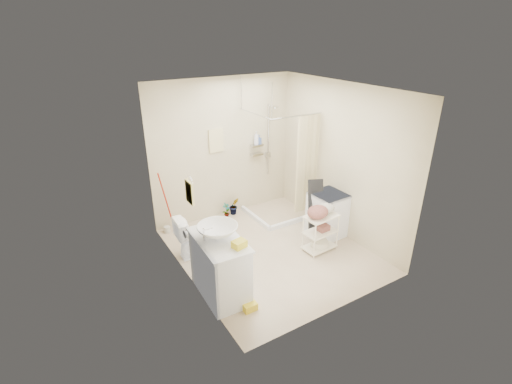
# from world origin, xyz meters

# --- Properties ---
(floor) EXTENTS (3.20, 3.20, 0.00)m
(floor) POSITION_xyz_m (0.00, 0.00, 0.00)
(floor) COLOR beige
(floor) RESTS_ON ground
(ceiling) EXTENTS (2.80, 3.20, 0.04)m
(ceiling) POSITION_xyz_m (0.00, 0.00, 2.60)
(ceiling) COLOR silver
(ceiling) RESTS_ON ground
(wall_back) EXTENTS (2.80, 0.04, 2.60)m
(wall_back) POSITION_xyz_m (0.00, 1.60, 1.30)
(wall_back) COLOR beige
(wall_back) RESTS_ON ground
(wall_front) EXTENTS (2.80, 0.04, 2.60)m
(wall_front) POSITION_xyz_m (0.00, -1.60, 1.30)
(wall_front) COLOR beige
(wall_front) RESTS_ON ground
(wall_left) EXTENTS (0.04, 3.20, 2.60)m
(wall_left) POSITION_xyz_m (-1.40, 0.00, 1.30)
(wall_left) COLOR beige
(wall_left) RESTS_ON ground
(wall_right) EXTENTS (0.04, 3.20, 2.60)m
(wall_right) POSITION_xyz_m (1.40, 0.00, 1.30)
(wall_right) COLOR beige
(wall_right) RESTS_ON ground
(vanity) EXTENTS (0.59, 1.00, 0.86)m
(vanity) POSITION_xyz_m (-1.16, -0.53, 0.43)
(vanity) COLOR silver
(vanity) RESTS_ON ground
(sink) EXTENTS (0.53, 0.53, 0.18)m
(sink) POSITION_xyz_m (-1.15, -0.49, 0.96)
(sink) COLOR white
(sink) RESTS_ON vanity
(counter_basket) EXTENTS (0.19, 0.16, 0.09)m
(counter_basket) POSITION_xyz_m (-1.03, -0.84, 0.91)
(counter_basket) COLOR gold
(counter_basket) RESTS_ON vanity
(floor_basket) EXTENTS (0.27, 0.21, 0.14)m
(floor_basket) POSITION_xyz_m (-0.99, -1.02, 0.07)
(floor_basket) COLOR yellow
(floor_basket) RESTS_ON ground
(toilet) EXTENTS (0.69, 0.42, 0.69)m
(toilet) POSITION_xyz_m (-1.04, 0.54, 0.34)
(toilet) COLOR white
(toilet) RESTS_ON ground
(mop) EXTENTS (0.14, 0.14, 1.18)m
(mop) POSITION_xyz_m (-1.25, 1.46, 0.59)
(mop) COLOR #A21705
(mop) RESTS_ON ground
(potted_plant_a) EXTENTS (0.19, 0.17, 0.31)m
(potted_plant_a) POSITION_xyz_m (-0.08, 1.40, 0.15)
(potted_plant_a) COLOR brown
(potted_plant_a) RESTS_ON ground
(potted_plant_b) EXTENTS (0.21, 0.18, 0.35)m
(potted_plant_b) POSITION_xyz_m (0.12, 1.47, 0.17)
(potted_plant_b) COLOR #9C5C2F
(potted_plant_b) RESTS_ON ground
(hanging_towel) EXTENTS (0.28, 0.03, 0.42)m
(hanging_towel) POSITION_xyz_m (-0.15, 1.58, 1.50)
(hanging_towel) COLOR beige
(hanging_towel) RESTS_ON wall_back
(towel_ring) EXTENTS (0.04, 0.22, 0.34)m
(towel_ring) POSITION_xyz_m (-1.38, -0.20, 1.47)
(towel_ring) COLOR #FEF095
(towel_ring) RESTS_ON wall_left
(tp_holder) EXTENTS (0.08, 0.12, 0.14)m
(tp_holder) POSITION_xyz_m (-1.36, 0.05, 0.72)
(tp_holder) COLOR white
(tp_holder) RESTS_ON wall_left
(shower) EXTENTS (1.10, 1.10, 2.10)m
(shower) POSITION_xyz_m (0.85, 1.05, 1.05)
(shower) COLOR white
(shower) RESTS_ON ground
(shampoo_bottle_a) EXTENTS (0.12, 0.12, 0.25)m
(shampoo_bottle_a) POSITION_xyz_m (0.65, 1.51, 1.44)
(shampoo_bottle_a) COLOR silver
(shampoo_bottle_a) RESTS_ON shower
(shampoo_bottle_b) EXTENTS (0.10, 0.10, 0.18)m
(shampoo_bottle_b) POSITION_xyz_m (0.71, 1.52, 1.41)
(shampoo_bottle_b) COLOR #3C5494
(shampoo_bottle_b) RESTS_ON shower
(washing_machine) EXTENTS (0.56, 0.58, 0.79)m
(washing_machine) POSITION_xyz_m (1.14, -0.06, 0.39)
(washing_machine) COLOR white
(washing_machine) RESTS_ON ground
(laundry_rack) EXTENTS (0.56, 0.35, 0.75)m
(laundry_rack) POSITION_xyz_m (0.72, -0.38, 0.37)
(laundry_rack) COLOR white
(laundry_rack) RESTS_ON ground
(ironing_board) EXTENTS (0.30, 0.11, 1.05)m
(ironing_board) POSITION_xyz_m (0.94, 0.02, 0.52)
(ironing_board) COLOR black
(ironing_board) RESTS_ON ground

